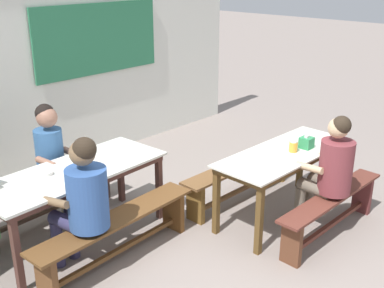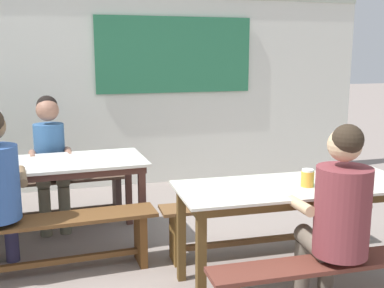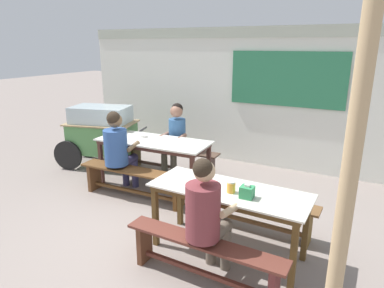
{
  "view_description": "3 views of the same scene",
  "coord_description": "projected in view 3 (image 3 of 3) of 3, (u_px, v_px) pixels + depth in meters",
  "views": [
    {
      "loc": [
        -3.22,
        -2.64,
        2.67
      ],
      "look_at": [
        0.37,
        0.69,
        0.83
      ],
      "focal_mm": 44.88,
      "sensor_mm": 36.0,
      "label": 1
    },
    {
      "loc": [
        -0.66,
        -3.03,
        1.71
      ],
      "look_at": [
        0.38,
        0.51,
        0.99
      ],
      "focal_mm": 43.54,
      "sensor_mm": 36.0,
      "label": 2
    },
    {
      "loc": [
        2.21,
        -3.31,
        2.3
      ],
      "look_at": [
        0.27,
        0.37,
        1.07
      ],
      "focal_mm": 31.82,
      "sensor_mm": 36.0,
      "label": 3
    }
  ],
  "objects": [
    {
      "name": "bench_far_back",
      "position": [
        171.0,
        156.0,
        6.22
      ],
      "size": [
        1.82,
        0.36,
        0.47
      ],
      "color": "brown",
      "rests_on": "ground_plane"
    },
    {
      "name": "person_left_back_turned",
      "position": [
        118.0,
        147.0,
        5.24
      ],
      "size": [
        0.5,
        0.61,
        1.34
      ],
      "color": "#312F53",
      "rests_on": "ground_plane"
    },
    {
      "name": "ground_plane",
      "position": [
        161.0,
        226.0,
        4.45
      ],
      "size": [
        40.0,
        40.0,
        0.0
      ],
      "primitive_type": "plane",
      "color": "gray"
    },
    {
      "name": "food_cart",
      "position": [
        101.0,
        131.0,
        6.51
      ],
      "size": [
        1.75,
        1.13,
        1.17
      ],
      "color": "#549150",
      "rests_on": "ground_plane"
    },
    {
      "name": "soup_bowl",
      "position": [
        144.0,
        136.0,
        5.75
      ],
      "size": [
        0.12,
        0.12,
        0.04
      ],
      "primitive_type": "cylinder",
      "color": "silver",
      "rests_on": "dining_table_far"
    },
    {
      "name": "person_near_front",
      "position": [
        206.0,
        212.0,
        3.25
      ],
      "size": [
        0.47,
        0.55,
        1.31
      ],
      "color": "#695E50",
      "rests_on": "ground_plane"
    },
    {
      "name": "wooden_support_post",
      "position": [
        345.0,
        206.0,
        2.17
      ],
      "size": [
        0.11,
        0.11,
        2.6
      ],
      "primitive_type": "cylinder",
      "color": "tan",
      "rests_on": "ground_plane"
    },
    {
      "name": "backdrop_wall",
      "position": [
        243.0,
        94.0,
        6.59
      ],
      "size": [
        7.0,
        0.23,
        2.61
      ],
      "color": "silver",
      "rests_on": "ground_plane"
    },
    {
      "name": "dining_table_near",
      "position": [
        229.0,
        196.0,
        3.72
      ],
      "size": [
        1.77,
        0.72,
        0.78
      ],
      "color": "silver",
      "rests_on": "ground_plane"
    },
    {
      "name": "bench_near_back",
      "position": [
        247.0,
        206.0,
        4.32
      ],
      "size": [
        1.78,
        0.32,
        0.47
      ],
      "color": "brown",
      "rests_on": "ground_plane"
    },
    {
      "name": "person_center_facing",
      "position": [
        175.0,
        135.0,
        5.99
      ],
      "size": [
        0.43,
        0.55,
        1.31
      ],
      "color": "#696652",
      "rests_on": "ground_plane"
    },
    {
      "name": "condiment_jar",
      "position": [
        231.0,
        187.0,
        3.6
      ],
      "size": [
        0.09,
        0.09,
        0.13
      ],
      "color": "gold",
      "rests_on": "dining_table_near"
    },
    {
      "name": "bench_far_front",
      "position": [
        134.0,
        179.0,
        5.18
      ],
      "size": [
        1.8,
        0.38,
        0.47
      ],
      "color": "brown",
      "rests_on": "ground_plane"
    },
    {
      "name": "tissue_box",
      "position": [
        247.0,
        192.0,
        3.47
      ],
      "size": [
        0.13,
        0.13,
        0.15
      ],
      "color": "#2F8A53",
      "rests_on": "dining_table_near"
    },
    {
      "name": "dining_table_far",
      "position": [
        153.0,
        144.0,
        5.6
      ],
      "size": [
        1.9,
        0.83,
        0.78
      ],
      "color": "silver",
      "rests_on": "ground_plane"
    },
    {
      "name": "bench_near_front",
      "position": [
        203.0,
        255.0,
        3.32
      ],
      "size": [
        1.68,
        0.29,
        0.47
      ],
      "color": "brown",
      "rests_on": "ground_plane"
    }
  ]
}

